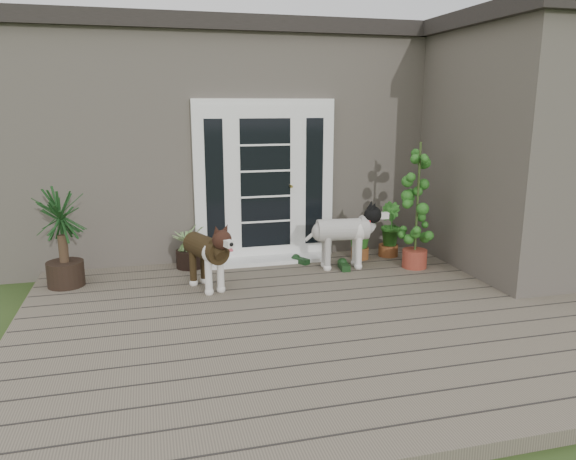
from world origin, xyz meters
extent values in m
cube|color=#6B5B4C|center=(0.00, 0.40, 0.06)|extent=(6.20, 4.60, 0.12)
cube|color=#665E54|center=(0.00, 4.65, 1.55)|extent=(7.40, 4.00, 3.10)
cube|color=#2D2826|center=(0.00, 4.65, 3.20)|extent=(7.60, 4.20, 0.20)
cube|color=#665E54|center=(2.90, 1.50, 1.55)|extent=(1.60, 2.40, 3.10)
cube|color=#2D2826|center=(2.90, 1.50, 3.20)|extent=(1.80, 2.60, 0.20)
cube|color=white|center=(-0.20, 2.60, 1.19)|extent=(1.90, 0.14, 2.15)
cube|color=white|center=(-0.20, 2.40, 0.14)|extent=(1.60, 0.40, 0.05)
imported|color=#22631C|center=(1.05, 2.23, 0.41)|extent=(0.56, 0.56, 0.58)
imported|color=#225E1A|center=(1.49, 2.26, 0.39)|extent=(0.41, 0.41, 0.54)
imported|color=#265B1A|center=(2.31, 2.40, 0.36)|extent=(0.40, 0.40, 0.48)
camera|label=1|loc=(-1.73, -4.51, 2.21)|focal=33.93mm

